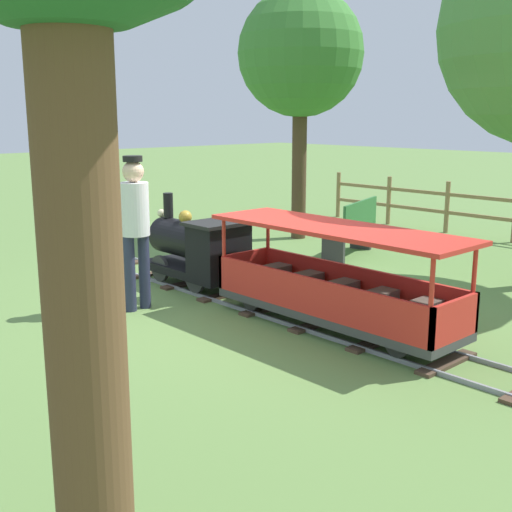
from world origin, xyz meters
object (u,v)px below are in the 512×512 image
at_px(locomotive, 198,248).
at_px(passenger_car, 334,287).
at_px(park_bench, 352,228).
at_px(oak_tree_far, 301,55).
at_px(conductor_person, 135,220).

xyz_separation_m(locomotive, passenger_car, (0.00, -2.11, -0.06)).
bearing_deg(passenger_car, locomotive, 90.00).
distance_m(locomotive, park_bench, 2.74).
bearing_deg(park_bench, oak_tree_far, 72.46).
relative_size(conductor_person, park_bench, 1.19).
bearing_deg(conductor_person, locomotive, 14.25).
bearing_deg(park_bench, conductor_person, -177.37).
height_order(locomotive, passenger_car, locomotive).
xyz_separation_m(park_bench, oak_tree_far, (0.48, 1.53, 2.54)).
height_order(locomotive, conductor_person, conductor_person).
bearing_deg(oak_tree_far, passenger_car, -132.23).
relative_size(passenger_car, park_bench, 1.99).
relative_size(locomotive, passenger_car, 0.54).
height_order(passenger_car, park_bench, passenger_car).
height_order(passenger_car, conductor_person, conductor_person).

